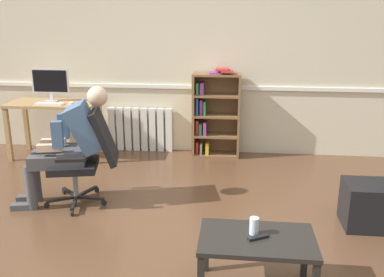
{
  "coord_description": "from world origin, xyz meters",
  "views": [
    {
      "loc": [
        0.59,
        -3.12,
        1.88
      ],
      "look_at": [
        0.15,
        0.85,
        0.7
      ],
      "focal_mm": 39.35,
      "sensor_mm": 36.0,
      "label": 1
    }
  ],
  "objects_px": {
    "office_chair": "(88,154)",
    "drinking_glass": "(254,226)",
    "radiator": "(141,129)",
    "keyboard": "(50,104)",
    "computer_mouse": "(71,103)",
    "computer_desk": "(54,111)",
    "bookshelf": "(214,114)",
    "spare_remote": "(258,237)",
    "imac_monitor": "(50,82)",
    "coffee_table": "(257,245)",
    "person_seated": "(69,143)"
  },
  "relations": [
    {
      "from": "office_chair",
      "to": "drinking_glass",
      "type": "bearing_deg",
      "value": 39.88
    },
    {
      "from": "radiator",
      "to": "drinking_glass",
      "type": "xyz_separation_m",
      "value": [
        1.5,
        -3.03,
        0.18
      ]
    },
    {
      "from": "keyboard",
      "to": "radiator",
      "type": "distance_m",
      "value": 1.27
    },
    {
      "from": "computer_mouse",
      "to": "office_chair",
      "type": "relative_size",
      "value": 0.1
    },
    {
      "from": "computer_desk",
      "to": "bookshelf",
      "type": "distance_m",
      "value": 2.15
    },
    {
      "from": "computer_mouse",
      "to": "drinking_glass",
      "type": "height_order",
      "value": "computer_mouse"
    },
    {
      "from": "computer_desk",
      "to": "spare_remote",
      "type": "bearing_deg",
      "value": -45.97
    },
    {
      "from": "imac_monitor",
      "to": "coffee_table",
      "type": "bearing_deg",
      "value": -46.13
    },
    {
      "from": "coffee_table",
      "to": "drinking_glass",
      "type": "xyz_separation_m",
      "value": [
        -0.02,
        0.05,
        0.12
      ]
    },
    {
      "from": "computer_desk",
      "to": "person_seated",
      "type": "bearing_deg",
      "value": -60.97
    },
    {
      "from": "keyboard",
      "to": "computer_desk",
      "type": "bearing_deg",
      "value": 96.92
    },
    {
      "from": "radiator",
      "to": "keyboard",
      "type": "bearing_deg",
      "value": -153.56
    },
    {
      "from": "imac_monitor",
      "to": "computer_mouse",
      "type": "relative_size",
      "value": 5.06
    },
    {
      "from": "radiator",
      "to": "coffee_table",
      "type": "xyz_separation_m",
      "value": [
        1.52,
        -3.07,
        0.06
      ]
    },
    {
      "from": "office_chair",
      "to": "drinking_glass",
      "type": "xyz_separation_m",
      "value": [
        1.63,
        -1.25,
        -0.04
      ]
    },
    {
      "from": "bookshelf",
      "to": "office_chair",
      "type": "relative_size",
      "value": 1.22
    },
    {
      "from": "computer_desk",
      "to": "computer_mouse",
      "type": "xyz_separation_m",
      "value": [
        0.3,
        -0.12,
        0.14
      ]
    },
    {
      "from": "keyboard",
      "to": "coffee_table",
      "type": "bearing_deg",
      "value": -44.49
    },
    {
      "from": "computer_mouse",
      "to": "person_seated",
      "type": "relative_size",
      "value": 0.08
    },
    {
      "from": "computer_desk",
      "to": "keyboard",
      "type": "bearing_deg",
      "value": -83.08
    },
    {
      "from": "bookshelf",
      "to": "office_chair",
      "type": "bearing_deg",
      "value": -124.97
    },
    {
      "from": "computer_desk",
      "to": "coffee_table",
      "type": "relative_size",
      "value": 1.48
    },
    {
      "from": "radiator",
      "to": "person_seated",
      "type": "distance_m",
      "value": 1.87
    },
    {
      "from": "bookshelf",
      "to": "radiator",
      "type": "relative_size",
      "value": 1.32
    },
    {
      "from": "radiator",
      "to": "office_chair",
      "type": "height_order",
      "value": "office_chair"
    },
    {
      "from": "imac_monitor",
      "to": "computer_mouse",
      "type": "height_order",
      "value": "imac_monitor"
    },
    {
      "from": "person_seated",
      "to": "drinking_glass",
      "type": "height_order",
      "value": "person_seated"
    },
    {
      "from": "computer_mouse",
      "to": "radiator",
      "type": "relative_size",
      "value": 0.11
    },
    {
      "from": "imac_monitor",
      "to": "office_chair",
      "type": "xyz_separation_m",
      "value": [
        1.0,
        -1.46,
        -0.48
      ]
    },
    {
      "from": "imac_monitor",
      "to": "bookshelf",
      "type": "bearing_deg",
      "value": 5.62
    },
    {
      "from": "computer_desk",
      "to": "office_chair",
      "type": "relative_size",
      "value": 1.19
    },
    {
      "from": "person_seated",
      "to": "spare_remote",
      "type": "bearing_deg",
      "value": 42.41
    },
    {
      "from": "computer_desk",
      "to": "keyboard",
      "type": "xyz_separation_m",
      "value": [
        0.02,
        -0.14,
        0.13
      ]
    },
    {
      "from": "imac_monitor",
      "to": "spare_remote",
      "type": "xyz_separation_m",
      "value": [
        2.66,
        -2.78,
        -0.57
      ]
    },
    {
      "from": "drinking_glass",
      "to": "spare_remote",
      "type": "bearing_deg",
      "value": -66.63
    },
    {
      "from": "imac_monitor",
      "to": "person_seated",
      "type": "distance_m",
      "value": 1.75
    },
    {
      "from": "computer_desk",
      "to": "imac_monitor",
      "type": "bearing_deg",
      "value": 121.91
    },
    {
      "from": "imac_monitor",
      "to": "coffee_table",
      "type": "xyz_separation_m",
      "value": [
        2.65,
        -2.76,
        -0.64
      ]
    },
    {
      "from": "bookshelf",
      "to": "coffee_table",
      "type": "bearing_deg",
      "value": -80.86
    },
    {
      "from": "office_chair",
      "to": "spare_remote",
      "type": "height_order",
      "value": "office_chair"
    },
    {
      "from": "keyboard",
      "to": "spare_remote",
      "type": "distance_m",
      "value": 3.66
    },
    {
      "from": "coffee_table",
      "to": "spare_remote",
      "type": "relative_size",
      "value": 5.27
    },
    {
      "from": "computer_desk",
      "to": "imac_monitor",
      "type": "distance_m",
      "value": 0.38
    },
    {
      "from": "computer_desk",
      "to": "bookshelf",
      "type": "bearing_deg",
      "value": 7.8
    },
    {
      "from": "computer_desk",
      "to": "office_chair",
      "type": "bearing_deg",
      "value": -55.38
    },
    {
      "from": "keyboard",
      "to": "computer_mouse",
      "type": "relative_size",
      "value": 3.66
    },
    {
      "from": "person_seated",
      "to": "coffee_table",
      "type": "height_order",
      "value": "person_seated"
    },
    {
      "from": "computer_mouse",
      "to": "bookshelf",
      "type": "height_order",
      "value": "bookshelf"
    },
    {
      "from": "drinking_glass",
      "to": "bookshelf",
      "type": "bearing_deg",
      "value": 98.84
    },
    {
      "from": "bookshelf",
      "to": "radiator",
      "type": "bearing_deg",
      "value": 174.61
    }
  ]
}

